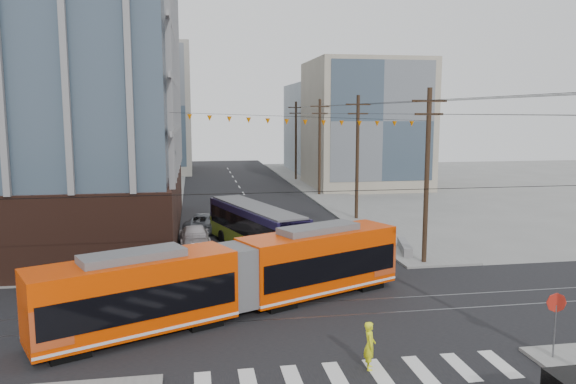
% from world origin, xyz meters
% --- Properties ---
extents(ground, '(160.00, 160.00, 0.00)m').
position_xyz_m(ground, '(0.00, 0.00, 0.00)').
color(ground, slate).
extents(bg_bldg_nw_near, '(18.00, 16.00, 18.00)m').
position_xyz_m(bg_bldg_nw_near, '(-17.00, 52.00, 9.00)').
color(bg_bldg_nw_near, '#8C99A5').
rests_on(bg_bldg_nw_near, ground).
extents(bg_bldg_ne_near, '(14.00, 14.00, 16.00)m').
position_xyz_m(bg_bldg_ne_near, '(16.00, 48.00, 8.00)').
color(bg_bldg_ne_near, gray).
rests_on(bg_bldg_ne_near, ground).
extents(bg_bldg_nw_far, '(16.00, 18.00, 20.00)m').
position_xyz_m(bg_bldg_nw_far, '(-14.00, 72.00, 10.00)').
color(bg_bldg_nw_far, gray).
rests_on(bg_bldg_nw_far, ground).
extents(bg_bldg_ne_far, '(16.00, 16.00, 14.00)m').
position_xyz_m(bg_bldg_ne_far, '(18.00, 68.00, 7.00)').
color(bg_bldg_ne_far, '#8C99A5').
rests_on(bg_bldg_ne_far, ground).
extents(utility_pole_far, '(0.30, 0.30, 11.00)m').
position_xyz_m(utility_pole_far, '(8.50, 56.00, 5.50)').
color(utility_pole_far, black).
rests_on(utility_pole_far, ground).
extents(streetcar, '(17.90, 10.09, 3.57)m').
position_xyz_m(streetcar, '(-3.88, 4.15, 1.78)').
color(streetcar, '#D53600').
rests_on(streetcar, ground).
extents(city_bus, '(5.93, 11.62, 3.23)m').
position_xyz_m(city_bus, '(-1.61, 16.17, 1.62)').
color(city_bus, '#191437').
rests_on(city_bus, ground).
extents(parked_car_silver, '(2.59, 4.67, 1.46)m').
position_xyz_m(parked_car_silver, '(-5.56, 12.18, 0.73)').
color(parked_car_silver, '#93979F').
rests_on(parked_car_silver, ground).
extents(parked_car_white, '(2.31, 5.22, 1.49)m').
position_xyz_m(parked_car_white, '(-5.80, 18.48, 0.74)').
color(parked_car_white, silver).
rests_on(parked_car_white, ground).
extents(parked_car_grey, '(3.69, 5.69, 1.46)m').
position_xyz_m(parked_car_grey, '(-4.97, 23.49, 0.73)').
color(parked_car_grey, '#4B4F55').
rests_on(parked_car_grey, ground).
extents(pedestrian, '(0.58, 0.75, 1.83)m').
position_xyz_m(pedestrian, '(0.57, -2.54, 0.92)').
color(pedestrian, yellow).
rests_on(pedestrian, ground).
extents(stop_sign, '(0.89, 0.89, 2.54)m').
position_xyz_m(stop_sign, '(7.75, -3.07, 1.27)').
color(stop_sign, '#AE1F13').
rests_on(stop_sign, ground).
extents(jersey_barrier, '(1.65, 3.74, 0.73)m').
position_xyz_m(jersey_barrier, '(8.30, 13.82, 0.36)').
color(jersey_barrier, gray).
rests_on(jersey_barrier, ground).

